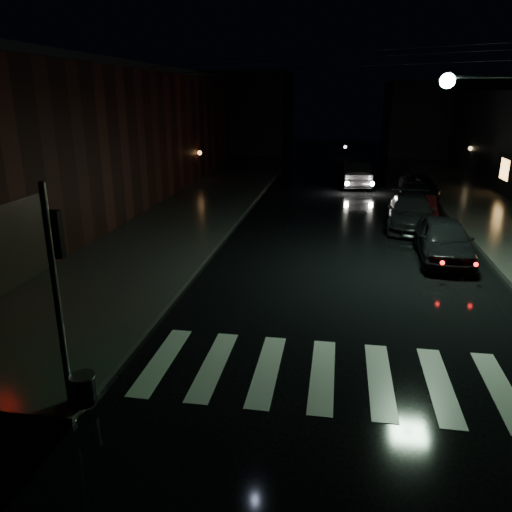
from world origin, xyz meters
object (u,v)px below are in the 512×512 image
at_px(oncoming_car, 354,174).
at_px(parked_car_c, 411,212).
at_px(parked_car_a, 444,240).
at_px(parked_car_b, 420,209).
at_px(parked_car_d, 418,186).

bearing_deg(oncoming_car, parked_car_c, 96.37).
bearing_deg(parked_car_a, oncoming_car, 103.28).
relative_size(parked_car_a, parked_car_b, 1.16).
distance_m(parked_car_c, oncoming_car, 10.69).
relative_size(parked_car_c, parked_car_d, 1.07).
xyz_separation_m(parked_car_a, parked_car_b, (-0.02, 5.67, -0.13)).
xyz_separation_m(parked_car_a, parked_car_d, (0.77, 11.95, -0.12)).
bearing_deg(parked_car_c, parked_car_b, 66.81).
xyz_separation_m(parked_car_a, oncoming_car, (-2.87, 15.09, 0.05)).
distance_m(parked_car_c, parked_car_d, 7.42).
relative_size(parked_car_a, parked_car_c, 0.90).
bearing_deg(oncoming_car, parked_car_a, 94.73).
xyz_separation_m(parked_car_d, oncoming_car, (-3.65, 3.14, 0.16)).
bearing_deg(parked_car_b, parked_car_a, -85.90).
bearing_deg(oncoming_car, parked_car_b, 100.79).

